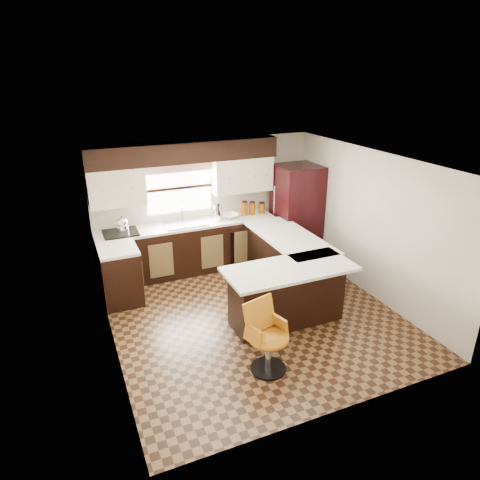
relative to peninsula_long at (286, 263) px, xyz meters
name	(u,v)px	position (x,y,z in m)	size (l,w,h in m)	color
floor	(253,315)	(-0.90, -0.62, -0.45)	(4.40, 4.40, 0.00)	#49301A
ceiling	(256,162)	(-0.90, -0.62, 1.95)	(4.40, 4.40, 0.00)	silver
wall_back	(205,203)	(-0.90, 1.58, 0.75)	(4.40, 4.40, 0.00)	beige
wall_front	(346,320)	(-0.90, -2.83, 0.75)	(4.40, 4.40, 0.00)	beige
wall_left	(106,269)	(-3.00, -0.62, 0.75)	(4.40, 4.40, 0.00)	beige
wall_right	(371,224)	(1.20, -0.62, 0.75)	(4.40, 4.40, 0.00)	beige
base_cab_back	(189,249)	(-1.35, 1.28, 0.00)	(3.30, 0.60, 0.90)	black
base_cab_left	(121,276)	(-2.70, 0.62, 0.00)	(0.60, 0.70, 0.90)	black
counter_back	(188,225)	(-1.35, 1.28, 0.47)	(3.30, 0.60, 0.04)	silver
counter_left	(117,249)	(-2.70, 0.62, 0.47)	(0.60, 0.70, 0.04)	silver
soffit	(185,152)	(-1.30, 1.40, 1.77)	(3.40, 0.35, 0.36)	black
upper_cab_left	(116,187)	(-2.52, 1.40, 1.27)	(0.94, 0.35, 0.64)	beige
upper_cab_right	(242,175)	(-0.22, 1.40, 1.27)	(1.14, 0.35, 0.64)	beige
window_pane	(179,188)	(-1.40, 1.56, 1.10)	(1.20, 0.02, 0.90)	white
valance	(179,167)	(-1.40, 1.52, 1.49)	(1.30, 0.06, 0.18)	#D19B93
sink	(185,224)	(-1.40, 1.25, 0.51)	(0.75, 0.45, 0.03)	#B2B2B7
dishwasher	(244,247)	(-0.35, 0.99, -0.02)	(0.58, 0.03, 0.78)	black
cooktop	(121,233)	(-2.55, 1.25, 0.51)	(0.58, 0.50, 0.03)	black
peninsula_long	(286,263)	(0.00, 0.00, 0.00)	(0.60, 1.95, 0.90)	black
peninsula_return	(287,295)	(-0.53, -0.97, 0.00)	(1.65, 0.60, 0.90)	black
counter_pen_long	(290,237)	(0.05, 0.00, 0.47)	(0.84, 1.95, 0.04)	silver
counter_pen_return	(290,269)	(-0.55, -1.06, 0.47)	(1.89, 0.84, 0.04)	silver
refrigerator	(296,213)	(0.78, 1.03, 0.49)	(0.81, 0.77, 1.88)	black
bar_chair	(269,339)	(-1.28, -1.88, 0.02)	(0.50, 0.50, 0.93)	#BA6F12
kettle	(122,224)	(-2.51, 1.26, 0.66)	(0.21, 0.21, 0.28)	silver
percolator	(218,212)	(-0.75, 1.28, 0.63)	(0.15, 0.15, 0.28)	silver
mixing_bowl	(230,216)	(-0.52, 1.27, 0.53)	(0.31, 0.31, 0.08)	white
canister_large	(244,209)	(-0.21, 1.30, 0.62)	(0.12, 0.12, 0.26)	#7A3C06
canister_med	(252,209)	(-0.05, 1.30, 0.61)	(0.12, 0.12, 0.23)	#7A3C06
canister_small	(262,208)	(0.15, 1.30, 0.59)	(0.13, 0.13, 0.19)	#7A3C06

